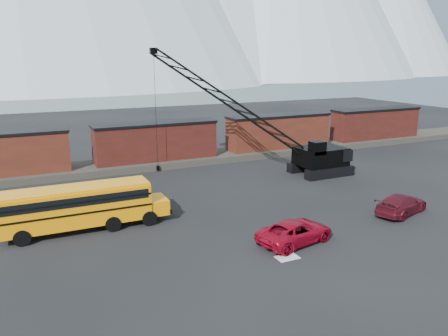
% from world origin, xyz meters
% --- Properties ---
extents(ground, '(160.00, 160.00, 0.00)m').
position_xyz_m(ground, '(0.00, 0.00, 0.00)').
color(ground, black).
rests_on(ground, ground).
extents(gravel_berm, '(120.00, 5.00, 0.70)m').
position_xyz_m(gravel_berm, '(0.00, 22.00, 0.35)').
color(gravel_berm, '#443F37').
rests_on(gravel_berm, ground).
extents(boxcar_mid, '(13.70, 3.10, 4.17)m').
position_xyz_m(boxcar_mid, '(0.00, 22.00, 2.76)').
color(boxcar_mid, '#4E1716').
rests_on(boxcar_mid, gravel_berm).
extents(boxcar_east_near, '(13.70, 3.10, 4.17)m').
position_xyz_m(boxcar_east_near, '(16.00, 22.00, 2.76)').
color(boxcar_east_near, '#431913').
rests_on(boxcar_east_near, gravel_berm).
extents(boxcar_east_far, '(13.70, 3.10, 4.17)m').
position_xyz_m(boxcar_east_far, '(32.00, 22.00, 2.76)').
color(boxcar_east_far, '#4E1716').
rests_on(boxcar_east_far, gravel_berm).
extents(snow_patch, '(1.40, 0.90, 0.02)m').
position_xyz_m(snow_patch, '(0.50, -4.00, 0.01)').
color(snow_patch, silver).
rests_on(snow_patch, ground).
extents(school_bus, '(11.65, 2.65, 3.19)m').
position_xyz_m(school_bus, '(-10.13, 5.84, 1.79)').
color(school_bus, orange).
rests_on(school_bus, ground).
extents(red_pickup, '(5.84, 3.58, 1.51)m').
position_xyz_m(red_pickup, '(2.18, -2.30, 0.76)').
color(red_pickup, maroon).
rests_on(red_pickup, ground).
extents(maroon_suv, '(5.71, 3.63, 1.54)m').
position_xyz_m(maroon_suv, '(12.76, -1.19, 0.77)').
color(maroon_suv, '#500E1A').
rests_on(maroon_suv, ground).
extents(crawler_crane, '(18.35, 10.67, 12.96)m').
position_xyz_m(crawler_crane, '(6.13, 15.32, 7.32)').
color(crawler_crane, black).
rests_on(crawler_crane, ground).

